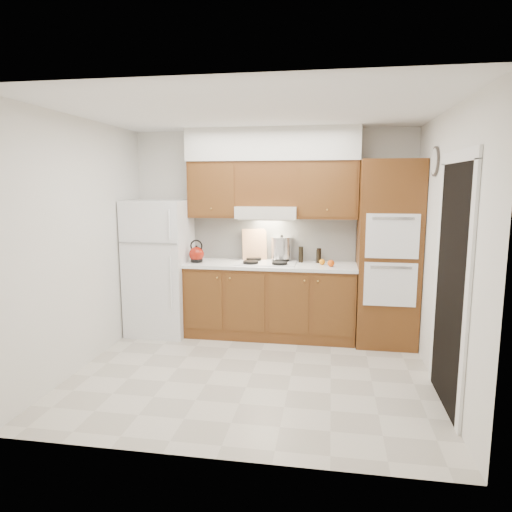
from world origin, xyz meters
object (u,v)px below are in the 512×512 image
at_px(fridge, 160,267).
at_px(oven_cabinet, 388,254).
at_px(stock_pot, 282,248).
at_px(kettle, 197,254).

relative_size(fridge, oven_cabinet, 0.78).
height_order(fridge, stock_pot, fridge).
bearing_deg(fridge, oven_cabinet, 0.70).
xyz_separation_m(fridge, kettle, (0.50, -0.02, 0.18)).
relative_size(fridge, kettle, 9.09).
bearing_deg(fridge, stock_pot, 9.02).
bearing_deg(stock_pot, kettle, -165.73).
bearing_deg(stock_pot, oven_cabinet, -9.26).
height_order(kettle, stock_pot, stock_pot).
relative_size(oven_cabinet, kettle, 11.63).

